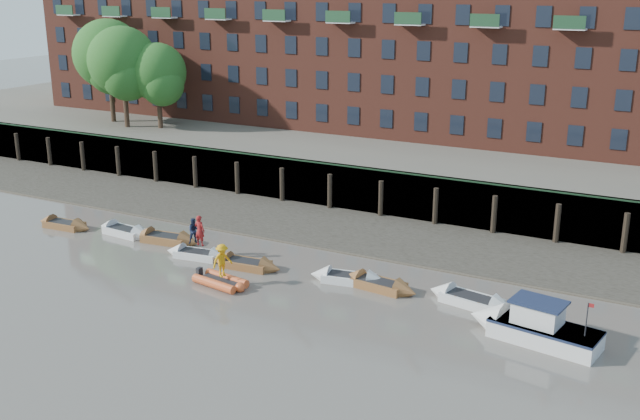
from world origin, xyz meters
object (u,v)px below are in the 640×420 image
Objects in this scene: rowboat_3 at (197,254)px; person_rower_a at (200,230)px; rowboat_7 at (472,300)px; rowboat_2 at (166,239)px; person_rib_crew at (222,260)px; rowboat_5 at (349,278)px; rowboat_1 at (125,231)px; person_rower_b at (194,231)px; rowboat_6 at (379,285)px; rowboat_0 at (64,225)px; motor_launch at (524,324)px; rowboat_4 at (246,264)px; rib_tender at (222,282)px.

person_rower_a reaches higher than rowboat_3.
rowboat_3 is 16.55m from rowboat_7.
person_rib_crew reaches higher than rowboat_2.
rowboat_7 reaches higher than rowboat_5.
person_rower_b reaches higher than rowboat_1.
rowboat_2 reaches higher than rowboat_1.
person_rib_crew is at bearing -148.63° from rowboat_6.
motor_launch reaches higher than rowboat_0.
person_rib_crew is at bearing -158.66° from rowboat_5.
rowboat_6 is 8.50m from motor_launch.
rowboat_0 is 0.94× the size of rowboat_1.
rowboat_6 is (11.46, 0.76, 0.02)m from rowboat_3.
person_rib_crew reaches higher than rowboat_1.
person_rower_b is (6.46, -1.04, 1.37)m from rowboat_1.
rowboat_7 reaches higher than rowboat_4.
rowboat_6 is (1.82, -0.05, 0.01)m from rowboat_5.
rowboat_1 is 2.50× the size of person_rib_crew.
rowboat_7 is (19.96, -0.29, 0.01)m from rowboat_2.
person_rower_b is (-16.82, -0.84, 1.35)m from rowboat_7.
rowboat_0 is 31.07m from motor_launch.
rowboat_3 is (3.44, -1.32, -0.03)m from rowboat_2.
rowboat_5 is at bearing -173.65° from person_rower_a.
person_rib_crew is at bearing -82.61° from person_rower_b.
motor_launch is at bearing 14.91° from rib_tender.
rowboat_1 is at bearing 168.41° from rib_tender.
rowboat_1 is 0.95× the size of rowboat_2.
motor_launch is 19.57m from person_rower_a.
rowboat_3 is at bearing -165.54° from rowboat_7.
person_rower_b is at bearing 76.33° from person_rib_crew.
person_rower_a is (-11.26, -0.70, 1.51)m from rowboat_6.
rowboat_0 is at bearing 179.56° from rowboat_2.
rowboat_1 is 11.29m from rib_tender.
rib_tender is 15.99m from motor_launch.
rib_tender is 0.52× the size of motor_launch.
rowboat_5 is 1.82m from rowboat_6.
rowboat_4 is at bearing 105.71° from rib_tender.
rowboat_5 reaches higher than rowboat_0.
rowboat_5 is at bearing -2.30° from rowboat_0.
rowboat_5 is 2.48× the size of person_rib_crew.
rowboat_7 reaches higher than rowboat_3.
rowboat_3 is 0.92× the size of rowboat_6.
rowboat_1 is 26.57m from motor_launch.
person_rib_crew is (-0.01, 0.09, 1.20)m from rib_tender.
rowboat_1 is at bearing -7.69° from person_rower_a.
rowboat_5 reaches higher than rowboat_4.
motor_launch is (15.92, 1.49, 0.40)m from rib_tender.
rowboat_4 is (14.80, -0.45, 0.01)m from rowboat_0.
rowboat_5 is at bearing 2.67° from rowboat_4.
person_rower_b reaches higher than person_rib_crew.
rowboat_2 is 1.48× the size of rib_tender.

